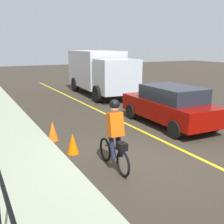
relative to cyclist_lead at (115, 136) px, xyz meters
The scene contains 8 objects.
ground_plane 1.29m from the cyclist_lead, 69.42° to the right, with size 80.00×80.00×0.00m, color #342E25.
lane_line_centre 2.64m from the cyclist_lead, 82.55° to the right, with size 36.00×0.12×0.01m, color yellow.
sidewalk 2.70m from the cyclist_lead, 82.81° to the left, with size 40.00×3.20×0.15m, color #97A48D.
cyclist_lead is the anchor object (origin of this frame).
patrol_sedan 4.68m from the cyclist_lead, 55.76° to the right, with size 4.44×2.01×1.58m.
box_truck_background 11.48m from the cyclist_lead, 23.27° to the right, with size 6.85×2.89×2.78m.
traffic_cone_near 3.10m from the cyclist_lead, 14.82° to the left, with size 0.36×0.36×0.67m, color #F45D14.
traffic_cone_far 1.76m from the cyclist_lead, 20.59° to the left, with size 0.36×0.36×0.61m, color #F66002.
Camera 1 is at (-6.22, 4.02, 3.10)m, focal length 44.95 mm.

